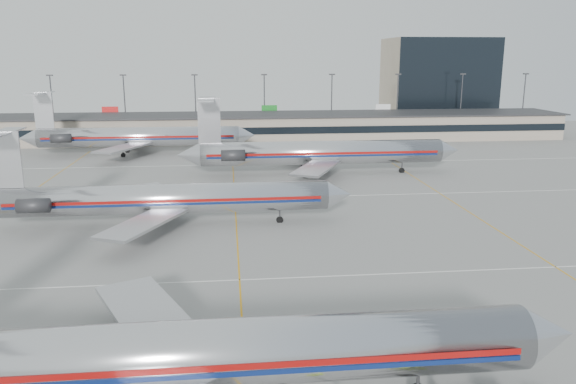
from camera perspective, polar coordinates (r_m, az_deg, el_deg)
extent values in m
plane|color=gray|center=(42.00, -4.63, -14.07)|extent=(260.00, 260.00, 0.00)
cube|color=silver|center=(51.07, -4.95, -8.87)|extent=(160.00, 0.15, 0.02)
cube|color=gray|center=(136.24, -5.81, 6.50)|extent=(160.00, 16.00, 6.00)
cube|color=black|center=(128.18, -5.78, 6.16)|extent=(160.00, 0.20, 1.60)
cube|color=#2D2D30|center=(135.90, -5.84, 7.80)|extent=(162.00, 17.00, 0.30)
cylinder|color=#38383D|center=(156.14, -22.81, 8.08)|extent=(0.30, 0.30, 15.00)
cube|color=#2D2D30|center=(155.75, -23.07, 10.85)|extent=(1.60, 0.40, 0.35)
cylinder|color=#38383D|center=(152.02, -16.23, 8.47)|extent=(0.30, 0.30, 15.00)
cube|color=#2D2D30|center=(151.61, -16.43, 11.33)|extent=(1.60, 0.40, 0.35)
cylinder|color=#38383D|center=(149.95, -9.37, 8.76)|extent=(0.30, 0.30, 15.00)
cube|color=#2D2D30|center=(149.54, -9.49, 11.66)|extent=(1.60, 0.40, 0.35)
cylinder|color=#38383D|center=(150.03, -2.41, 8.93)|extent=(0.30, 0.30, 15.00)
cube|color=#2D2D30|center=(149.62, -2.44, 11.83)|extent=(1.60, 0.40, 0.35)
cylinder|color=#38383D|center=(152.26, 4.45, 8.96)|extent=(0.30, 0.30, 15.00)
cube|color=#2D2D30|center=(151.85, 4.50, 11.82)|extent=(1.60, 0.40, 0.35)
cylinder|color=#38383D|center=(156.53, 11.02, 8.88)|extent=(0.30, 0.30, 15.00)
cube|color=#2D2D30|center=(156.14, 11.14, 11.66)|extent=(1.60, 0.40, 0.35)
cylinder|color=#38383D|center=(162.70, 17.16, 8.70)|extent=(0.30, 0.30, 15.00)
cube|color=#2D2D30|center=(162.32, 17.35, 11.37)|extent=(1.60, 0.40, 0.35)
cylinder|color=#38383D|center=(170.55, 22.79, 8.45)|extent=(0.30, 0.30, 15.00)
cube|color=#2D2D30|center=(170.19, 23.03, 10.99)|extent=(1.60, 0.40, 0.35)
cube|color=tan|center=(176.87, 14.93, 10.81)|extent=(30.00, 20.00, 25.00)
cylinder|color=silver|center=(32.61, -11.92, -15.93)|extent=(40.44, 3.74, 3.74)
cone|color=silver|center=(37.25, 24.82, -13.04)|extent=(3.23, 3.74, 3.74)
cube|color=maroon|center=(30.92, -12.28, -17.38)|extent=(38.41, 0.05, 0.35)
cube|color=#0B1C52|center=(31.13, -12.25, -18.02)|extent=(38.41, 0.05, 0.28)
cube|color=#BABABF|center=(39.56, -13.82, -12.17)|extent=(9.40, 13.70, 0.32)
cylinder|color=#2D2D30|center=(35.47, 13.05, -18.45)|extent=(0.20, 0.20, 1.67)
cylinder|color=#2D2D30|center=(36.47, -16.30, -17.70)|extent=(0.20, 0.20, 1.67)
cylinder|color=silver|center=(67.16, -12.16, -0.68)|extent=(37.79, 3.50, 3.50)
cone|color=silver|center=(68.03, 5.18, -0.25)|extent=(3.02, 3.50, 3.50)
cube|color=maroon|center=(65.43, -12.32, -0.94)|extent=(35.90, 0.05, 0.33)
cube|color=#0B1C52|center=(65.52, -12.31, -1.26)|extent=(35.90, 0.05, 0.26)
cube|color=#BABABF|center=(73.98, -13.07, -0.18)|extent=(8.79, 12.81, 0.30)
cube|color=#BABABF|center=(61.32, -14.50, -3.09)|extent=(8.79, 12.81, 0.30)
cube|color=#BABABF|center=(70.26, -26.70, 2.93)|extent=(3.21, 0.24, 6.42)
cube|color=#BABABF|center=(69.95, -27.18, 5.35)|extent=(2.27, 9.92, 0.17)
cylinder|color=#2D2D30|center=(72.56, -23.15, -0.20)|extent=(3.40, 1.61, 1.61)
cylinder|color=#2D2D30|center=(67.58, -24.44, -1.27)|extent=(3.40, 1.61, 1.61)
cylinder|color=#2D2D30|center=(67.67, -0.85, -2.48)|extent=(0.19, 0.19, 1.56)
cylinder|color=#2D2D30|center=(66.02, -14.70, -3.35)|extent=(0.19, 0.19, 1.56)
cylinder|color=#2D2D30|center=(70.33, -14.18, -2.29)|extent=(0.19, 0.19, 1.56)
cylinder|color=black|center=(67.80, -0.84, -2.85)|extent=(0.85, 0.28, 0.85)
cylinder|color=silver|center=(95.27, 3.51, 4.02)|extent=(40.89, 3.98, 3.98)
cone|color=silver|center=(101.33, 16.00, 4.09)|extent=(3.44, 3.98, 3.98)
cone|color=#BABABF|center=(94.20, -10.07, 3.73)|extent=(3.87, 3.98, 3.98)
cube|color=maroon|center=(93.30, 3.71, 3.91)|extent=(38.84, 0.05, 0.38)
cube|color=#0B1C52|center=(93.38, 3.71, 3.65)|extent=(38.84, 0.05, 0.30)
cube|color=#BABABF|center=(102.48, 1.61, 4.10)|extent=(10.01, 14.59, 0.34)
cube|color=#BABABF|center=(87.81, 2.93, 2.50)|extent=(10.01, 14.59, 0.34)
cube|color=#BABABF|center=(93.24, -8.02, 7.21)|extent=(3.66, 0.27, 7.32)
cube|color=#BABABF|center=(92.95, -8.29, 9.31)|extent=(2.58, 11.30, 0.19)
cylinder|color=#2D2D30|center=(96.94, -5.63, 4.33)|extent=(3.87, 1.83, 1.83)
cylinder|color=#2D2D30|center=(90.89, -5.59, 3.72)|extent=(3.87, 1.83, 1.83)
cylinder|color=#2D2D30|center=(99.05, 11.50, 2.44)|extent=(0.22, 0.22, 1.78)
cylinder|color=#2D2D30|center=(92.80, 1.78, 1.97)|extent=(0.22, 0.22, 1.78)
cylinder|color=#2D2D30|center=(97.82, 1.37, 2.58)|extent=(0.22, 0.22, 1.78)
cylinder|color=black|center=(99.15, 11.48, 2.15)|extent=(0.97, 0.32, 0.97)
cylinder|color=silver|center=(118.91, -14.79, 5.45)|extent=(40.08, 3.90, 3.90)
cone|color=silver|center=(117.61, -4.22, 5.78)|extent=(3.38, 3.90, 3.90)
cone|color=#BABABF|center=(124.13, -24.88, 4.97)|extent=(3.80, 3.90, 3.90)
cube|color=maroon|center=(116.97, -14.93, 5.39)|extent=(38.08, 0.05, 0.37)
cube|color=#0B1C52|center=(117.02, -14.92, 5.19)|extent=(38.08, 0.05, 0.30)
cube|color=#BABABF|center=(126.60, -15.23, 5.41)|extent=(9.81, 14.30, 0.34)
cube|color=#BABABF|center=(112.20, -16.37, 4.35)|extent=(9.81, 14.30, 0.34)
cube|color=#BABABF|center=(122.47, -23.59, 7.61)|extent=(3.59, 0.26, 7.17)
cube|color=#BABABF|center=(122.33, -23.88, 9.17)|extent=(2.53, 11.08, 0.19)
cylinder|color=#2D2D30|center=(124.85, -21.34, 5.49)|extent=(3.80, 1.79, 1.79)
cylinder|color=#2D2D30|center=(119.11, -22.07, 5.08)|extent=(3.80, 1.79, 1.79)
cylinder|color=#2D2D30|center=(118.03, -8.10, 4.32)|extent=(0.21, 0.21, 1.74)
cylinder|color=#2D2D30|center=(117.37, -16.42, 3.85)|extent=(0.21, 0.21, 1.74)
cylinder|color=#2D2D30|center=(122.29, -16.01, 4.25)|extent=(0.21, 0.21, 1.74)
cylinder|color=black|center=(118.11, -8.09, 4.08)|extent=(0.95, 0.32, 0.95)
cube|color=#2D2D30|center=(34.22, -1.38, -17.81)|extent=(3.78, 2.17, 1.31)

